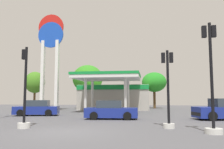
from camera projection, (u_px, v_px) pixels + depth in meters
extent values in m
plane|color=#56565B|center=(67.00, 132.00, 11.44)|extent=(90.00, 90.00, 0.00)
cube|color=#ADA89E|center=(116.00, 98.00, 34.22)|extent=(9.65, 6.62, 3.42)
cube|color=#148C38|center=(112.00, 87.00, 31.05)|extent=(9.65, 0.12, 0.60)
cube|color=white|center=(108.00, 78.00, 27.99)|extent=(7.53, 5.93, 0.35)
cube|color=#148C38|center=(108.00, 75.00, 28.02)|extent=(7.63, 6.03, 0.30)
cylinder|color=silver|center=(85.00, 96.00, 26.52)|extent=(0.32, 0.32, 3.85)
cylinder|color=silver|center=(125.00, 95.00, 25.82)|extent=(0.32, 0.32, 3.85)
cylinder|color=silver|center=(92.00, 96.00, 29.73)|extent=(0.32, 0.32, 3.85)
cylinder|color=silver|center=(128.00, 96.00, 29.03)|extent=(0.32, 0.32, 3.85)
cube|color=#4C4C51|center=(108.00, 107.00, 27.64)|extent=(0.90, 0.60, 1.10)
cube|color=white|center=(43.00, 75.00, 31.57)|extent=(0.40, 0.56, 9.39)
cube|color=white|center=(57.00, 75.00, 31.26)|extent=(0.40, 0.56, 9.39)
cylinder|color=blue|center=(51.00, 35.00, 31.96)|extent=(3.52, 0.22, 3.52)
cylinder|color=red|center=(51.00, 27.00, 32.08)|extent=(3.52, 0.22, 3.52)
cube|color=white|center=(51.00, 31.00, 32.07)|extent=(3.23, 0.08, 0.63)
cylinder|color=black|center=(213.00, 116.00, 16.87)|extent=(0.71, 0.36, 0.68)
cylinder|color=black|center=(202.00, 114.00, 18.69)|extent=(0.71, 0.36, 0.68)
cube|color=black|center=(196.00, 114.00, 17.75)|extent=(0.48, 1.77, 0.26)
cylinder|color=black|center=(128.00, 114.00, 19.12)|extent=(0.63, 0.25, 0.62)
cylinder|color=black|center=(127.00, 116.00, 17.48)|extent=(0.63, 0.25, 0.62)
cylinder|color=black|center=(97.00, 114.00, 19.33)|extent=(0.63, 0.25, 0.62)
cylinder|color=black|center=(94.00, 116.00, 17.69)|extent=(0.63, 0.25, 0.62)
cube|color=navy|center=(111.00, 113.00, 18.42)|extent=(4.15, 1.97, 0.73)
cube|color=#2D3842|center=(110.00, 104.00, 18.50)|extent=(2.03, 1.63, 0.62)
cube|color=black|center=(137.00, 114.00, 18.25)|extent=(0.23, 1.61, 0.23)
cylinder|color=black|center=(20.00, 113.00, 21.19)|extent=(0.64, 0.35, 0.61)
cylinder|color=black|center=(25.00, 112.00, 22.83)|extent=(0.64, 0.35, 0.61)
cylinder|color=black|center=(48.00, 113.00, 21.40)|extent=(0.64, 0.35, 0.61)
cylinder|color=black|center=(52.00, 112.00, 23.03)|extent=(0.64, 0.35, 0.61)
cube|color=navy|center=(37.00, 110.00, 22.13)|extent=(4.30, 2.59, 0.73)
cube|color=#2D3842|center=(38.00, 103.00, 22.21)|extent=(2.21, 1.90, 0.61)
cube|color=black|center=(15.00, 111.00, 21.96)|extent=(0.49, 1.58, 0.23)
cylinder|color=silver|center=(24.00, 126.00, 12.77)|extent=(0.66, 0.66, 0.30)
cylinder|color=black|center=(25.00, 84.00, 13.00)|extent=(0.14, 0.14, 4.17)
cube|color=black|center=(24.00, 54.00, 13.36)|extent=(0.21, 0.20, 0.57)
sphere|color=red|center=(25.00, 52.00, 13.50)|extent=(0.15, 0.15, 0.15)
sphere|color=#D89E0C|center=(25.00, 55.00, 13.48)|extent=(0.15, 0.15, 0.15)
sphere|color=green|center=(25.00, 58.00, 13.46)|extent=(0.15, 0.15, 0.15)
cylinder|color=silver|center=(169.00, 126.00, 12.72)|extent=(0.61, 0.61, 0.27)
cylinder|color=black|center=(168.00, 86.00, 12.94)|extent=(0.14, 0.14, 4.01)
cube|color=black|center=(163.00, 58.00, 13.29)|extent=(0.21, 0.20, 0.57)
sphere|color=red|center=(163.00, 55.00, 13.43)|extent=(0.15, 0.15, 0.15)
sphere|color=#D89E0C|center=(163.00, 58.00, 13.41)|extent=(0.15, 0.15, 0.15)
sphere|color=green|center=(163.00, 61.00, 13.39)|extent=(0.15, 0.15, 0.15)
cube|color=black|center=(171.00, 58.00, 13.22)|extent=(0.21, 0.20, 0.57)
sphere|color=red|center=(171.00, 55.00, 13.36)|extent=(0.15, 0.15, 0.15)
sphere|color=#D89E0C|center=(171.00, 58.00, 13.34)|extent=(0.15, 0.15, 0.15)
sphere|color=green|center=(171.00, 61.00, 13.32)|extent=(0.15, 0.15, 0.15)
cylinder|color=silver|center=(214.00, 131.00, 10.77)|extent=(0.80, 0.80, 0.25)
cylinder|color=black|center=(211.00, 74.00, 11.03)|extent=(0.14, 0.14, 4.96)
cube|color=black|center=(204.00, 32.00, 11.43)|extent=(0.21, 0.20, 0.57)
sphere|color=red|center=(203.00, 29.00, 11.57)|extent=(0.15, 0.15, 0.15)
sphere|color=#D89E0C|center=(203.00, 32.00, 11.55)|extent=(0.15, 0.15, 0.15)
sphere|color=green|center=(204.00, 36.00, 11.53)|extent=(0.15, 0.15, 0.15)
cube|color=black|center=(214.00, 31.00, 11.36)|extent=(0.21, 0.20, 0.57)
sphere|color=red|center=(213.00, 28.00, 11.50)|extent=(0.15, 0.15, 0.15)
sphere|color=#D89E0C|center=(213.00, 32.00, 11.48)|extent=(0.15, 0.15, 0.15)
sphere|color=green|center=(213.00, 36.00, 11.47)|extent=(0.15, 0.15, 0.15)
cylinder|color=brown|center=(34.00, 99.00, 38.90)|extent=(0.35, 0.35, 3.02)
ellipsoid|color=#458323|center=(35.00, 82.00, 39.18)|extent=(3.26, 3.26, 3.53)
cylinder|color=brown|center=(87.00, 99.00, 36.95)|extent=(0.37, 0.37, 2.93)
ellipsoid|color=#369124|center=(88.00, 79.00, 37.27)|extent=(4.74, 4.74, 4.27)
cylinder|color=brown|center=(154.00, 100.00, 37.64)|extent=(0.39, 0.39, 2.73)
ellipsoid|color=#268B24|center=(154.00, 82.00, 37.93)|extent=(3.90, 3.90, 3.15)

